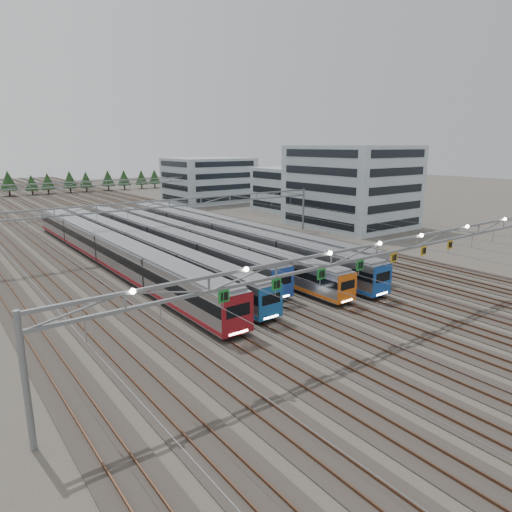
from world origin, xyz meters
TOP-DOWN VIEW (x-y plane):
  - ground at (0.00, 0.00)m, footprint 400.00×400.00m
  - track_bed at (0.00, 100.00)m, footprint 54.00×260.00m
  - train_a at (-11.25, 36.71)m, footprint 3.17×63.92m
  - train_b at (-6.75, 37.80)m, footprint 2.82×63.51m
  - train_c at (-2.25, 40.37)m, footprint 2.95×61.25m
  - train_d at (2.25, 35.23)m, footprint 2.70×60.41m
  - train_e at (6.75, 36.16)m, footprint 3.00×63.83m
  - train_f at (11.25, 40.43)m, footprint 2.78×64.83m
  - gantry_near at (-0.05, -0.12)m, footprint 56.36×0.61m
  - gantry_mid at (0.00, 40.00)m, footprint 56.36×0.36m
  - gantry_far at (0.00, 85.00)m, footprint 56.36×0.36m
  - depot_bldg_south at (39.11, 38.27)m, footprint 18.00×22.00m
  - depot_bldg_mid at (43.84, 61.53)m, footprint 14.00×16.00m
  - depot_bldg_north at (36.90, 89.99)m, footprint 22.00×18.00m
  - treeline at (2.25, 140.30)m, footprint 100.10×5.60m

SIDE VIEW (x-z plane):
  - ground at x=0.00m, z-range 0.00..0.00m
  - track_bed at x=0.00m, z-range -1.22..4.20m
  - train_d at x=2.25m, z-range 0.25..3.77m
  - train_f at x=11.25m, z-range 0.25..3.87m
  - train_b at x=-6.75m, z-range 0.25..3.92m
  - train_c at x=-2.25m, z-range 0.25..4.09m
  - train_e at x=6.75m, z-range 0.25..4.16m
  - train_a at x=-11.25m, z-range 0.25..4.39m
  - treeline at x=2.25m, z-range 0.72..7.74m
  - depot_bldg_mid at x=43.84m, z-range 0.00..10.59m
  - depot_bldg_north at x=36.90m, z-range 0.00..12.48m
  - gantry_mid at x=0.00m, z-range 2.39..10.39m
  - gantry_far at x=0.00m, z-range 2.39..10.39m
  - gantry_near at x=-0.05m, z-range 3.05..11.13m
  - depot_bldg_south at x=39.11m, z-range 0.00..16.00m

